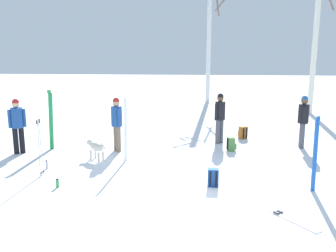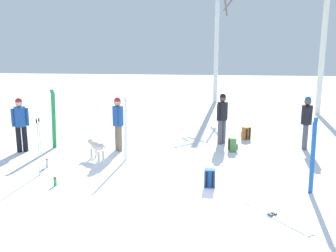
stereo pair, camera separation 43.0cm
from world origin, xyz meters
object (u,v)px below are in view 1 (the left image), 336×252
object	(u,v)px
ski_pair_planted_1	(315,155)
birch_tree_1	(317,28)
person_0	(220,115)
person_3	(17,123)
backpack_0	(243,133)
birch_tree_0	(209,38)
ski_poles_0	(40,146)
water_bottle_0	(47,165)
person_1	(303,118)
dog	(96,147)
ski_pair_planted_0	(126,130)
ski_pair_lying_0	(280,214)
water_bottle_1	(57,183)
person_2	(117,121)
ski_pair_planted_2	(51,120)
backpack_2	(213,178)
backpack_1	(231,144)

from	to	relation	value
ski_pair_planted_1	birch_tree_1	xyz separation A→B (m)	(2.85, 9.92, 3.07)
person_0	person_3	size ratio (longest dim) A/B	1.00
ski_pair_planted_1	birch_tree_1	bearing A→B (deg)	74.00
backpack_0	birch_tree_0	distance (m)	8.93
person_3	birch_tree_1	distance (m)	13.57
ski_poles_0	water_bottle_0	size ratio (longest dim) A/B	6.26
person_3	birch_tree_0	xyz separation A→B (m)	(6.25, 10.50, 2.58)
birch_tree_0	person_3	bearing A→B (deg)	-120.76
birch_tree_1	person_1	bearing A→B (deg)	-108.67
dog	birch_tree_0	world-z (taller)	birch_tree_0
person_1	birch_tree_1	distance (m)	7.12
ski_pair_planted_0	birch_tree_0	world-z (taller)	birch_tree_0
birch_tree_1	water_bottle_0	bearing A→B (deg)	-137.81
ski_pair_lying_0	dog	bearing A→B (deg)	143.91
ski_poles_0	water_bottle_1	bearing A→B (deg)	-48.85
ski_pair_planted_1	person_1	bearing A→B (deg)	78.45
person_2	ski_pair_planted_1	distance (m)	5.99
ski_pair_planted_0	ski_pair_lying_0	xyz separation A→B (m)	(3.71, -3.34, -0.92)
person_1	water_bottle_0	xyz separation A→B (m)	(-7.57, -2.61, -0.87)
person_0	birch_tree_0	distance (m)	9.26
ski_pair_planted_2	ski_pair_planted_0	bearing A→B (deg)	-22.53
person_0	birch_tree_0	bearing A→B (deg)	90.29
water_bottle_1	backpack_0	bearing A→B (deg)	44.66
person_3	ski_pair_planted_2	xyz separation A→B (m)	(0.86, 0.54, -0.03)
ski_pair_planted_2	ski_pair_lying_0	xyz separation A→B (m)	(6.29, -4.41, -0.94)
person_0	backpack_2	size ratio (longest dim) A/B	3.90
person_2	person_3	distance (m)	3.03
person_0	ski_poles_0	world-z (taller)	person_0
water_bottle_0	birch_tree_0	size ratio (longest dim) A/B	0.04
person_3	water_bottle_1	xyz separation A→B (m)	(2.14, -2.71, -0.88)
ski_pair_planted_0	backpack_0	xyz separation A→B (m)	(3.74, 2.81, -0.72)
dog	birch_tree_1	xyz separation A→B (m)	(8.48, 7.86, 3.58)
birch_tree_0	ski_pair_planted_0	bearing A→B (deg)	-104.29
person_0	person_3	xyz separation A→B (m)	(-6.30, -1.61, 0.00)
person_0	birch_tree_1	world-z (taller)	birch_tree_1
person_1	birch_tree_1	size ratio (longest dim) A/B	0.22
backpack_1	water_bottle_1	distance (m)	5.62
backpack_0	backpack_1	bearing A→B (deg)	-109.65
person_0	water_bottle_1	distance (m)	6.05
person_2	birch_tree_1	size ratio (longest dim) A/B	0.22
dog	birch_tree_0	bearing A→B (deg)	71.39
person_1	ski_pair_lying_0	bearing A→B (deg)	-109.50
ski_pair_planted_1	backpack_1	bearing A→B (deg)	115.49
dog	backpack_0	distance (m)	5.42
dog	water_bottle_0	distance (m)	1.48
ski_pair_lying_0	birch_tree_0	bearing A→B (deg)	93.57
person_1	birch_tree_0	bearing A→B (deg)	106.21
person_3	backpack_0	xyz separation A→B (m)	(7.18, 2.27, -0.77)
dog	backpack_2	bearing A→B (deg)	-29.44
backpack_2	birch_tree_0	distance (m)	13.33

